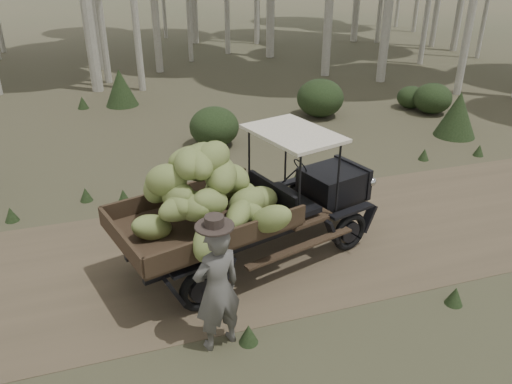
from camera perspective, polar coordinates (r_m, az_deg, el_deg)
ground at (r=9.33m, az=5.95°, el=-5.37°), size 120.00×120.00×0.00m
dirt_track at (r=9.33m, az=5.95°, el=-5.34°), size 70.00×4.00×0.01m
banana_truck at (r=7.86m, az=-3.15°, el=-0.04°), size 4.89×3.02×2.40m
farmer at (r=6.54m, az=-4.47°, el=-10.83°), size 0.76×0.60×1.98m
undergrowth at (r=9.68m, az=0.78°, el=-0.26°), size 24.88×22.20×1.37m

